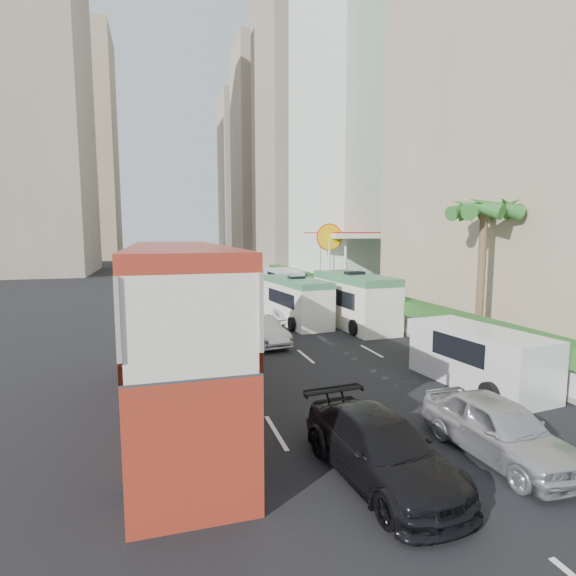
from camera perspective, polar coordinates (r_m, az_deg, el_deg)
name	(u,v)px	position (r m, az deg, el deg)	size (l,w,h in m)	color
ground_plane	(364,394)	(15.76, 9.62, -13.17)	(200.00, 200.00, 0.00)	black
double_decker_bus	(179,332)	(13.59, -13.66, -5.41)	(2.50, 11.00, 5.06)	#9E2E1C
car_silver_lane_a	(262,344)	(22.22, -3.37, -7.11)	(1.40, 4.02, 1.32)	#B0B3B7
car_silver_lane_b	(497,456)	(12.73, 25.01, -18.80)	(1.72, 4.27, 1.46)	#B0B3B7
car_black	(380,478)	(11.00, 11.55, -22.57)	(1.95, 4.79, 1.39)	black
van_asset	(288,320)	(28.07, -0.06, -4.13)	(1.98, 4.30, 1.19)	silver
minibus_near	(296,301)	(27.05, 1.07, -1.64)	(2.04, 6.11, 2.71)	silver
minibus_far	(354,300)	(26.40, 8.39, -1.56)	(2.29, 6.86, 3.04)	silver
panel_van_near	(479,357)	(17.47, 23.09, -8.10)	(2.05, 5.13, 2.05)	silver
panel_van_far	(283,282)	(40.12, -0.62, 0.80)	(2.20, 5.49, 2.20)	silver
sidewalk	(333,291)	(41.65, 5.75, -0.40)	(6.00, 120.00, 0.18)	#99968C
kerb_wall	(356,304)	(30.48, 8.65, -2.03)	(0.30, 44.00, 1.00)	silver
hedge	(356,292)	(30.36, 8.68, -0.44)	(1.10, 44.00, 0.70)	#2D6626
palm_tree	(481,277)	(22.55, 23.32, 1.26)	(0.36, 0.36, 6.40)	brown
shell_station	(353,264)	(39.96, 8.21, 3.08)	(6.50, 8.00, 5.50)	silver
tower_stripe	(382,16)	(58.27, 11.85, 30.71)	(16.00, 18.00, 58.00)	white
tower_mid	(310,111)	(77.89, 2.80, 21.52)	(16.00, 16.00, 50.00)	gray
tower_far_a	(268,155)	(99.54, -2.50, 16.55)	(14.00, 14.00, 44.00)	tan
tower_far_b	(248,177)	(120.50, -5.07, 13.88)	(14.00, 14.00, 40.00)	gray
tower_left_a	(9,72)	(73.42, -31.92, 22.24)	(18.00, 18.00, 52.00)	gray
tower_left_b	(74,147)	(105.89, -25.49, 15.86)	(16.00, 16.00, 46.00)	tan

